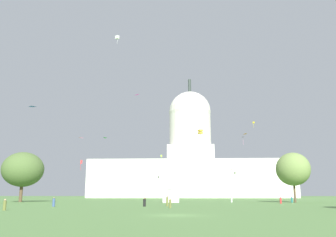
# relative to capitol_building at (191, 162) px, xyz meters

# --- Properties ---
(ground_plane) EXTENTS (800.00, 800.00, 0.00)m
(ground_plane) POSITION_rel_capitol_building_xyz_m (-3.57, -178.33, -20.93)
(ground_plane) COLOR #567F42
(capitol_building) EXTENTS (118.84, 26.90, 72.25)m
(capitol_building) POSITION_rel_capitol_building_xyz_m (0.00, 0.00, 0.00)
(capitol_building) COLOR silver
(capitol_building) RESTS_ON ground_plane
(event_tent) EXTENTS (4.90, 7.22, 5.04)m
(event_tent) POSITION_rel_capitol_building_xyz_m (-6.75, -119.84, -18.40)
(event_tent) COLOR white
(event_tent) RESTS_ON ground_plane
(tree_west_near) EXTENTS (13.59, 12.89, 13.72)m
(tree_west_near) POSITION_rel_capitol_building_xyz_m (-48.26, -116.38, -12.05)
(tree_west_near) COLOR brown
(tree_west_near) RESTS_ON ground_plane
(tree_east_far) EXTENTS (11.95, 12.12, 12.77)m
(tree_east_far) POSITION_rel_capitol_building_xyz_m (25.25, -119.92, -12.45)
(tree_east_far) COLOR brown
(tree_east_far) RESTS_ON ground_plane
(person_olive_mid_center) EXTENTS (0.52, 0.52, 1.52)m
(person_olive_mid_center) POSITION_rel_capitol_building_xyz_m (-5.00, -159.28, -20.24)
(person_olive_mid_center) COLOR olive
(person_olive_mid_center) RESTS_ON ground_plane
(person_white_edge_east) EXTENTS (0.55, 0.55, 1.57)m
(person_white_edge_east) POSITION_rel_capitol_building_xyz_m (9.18, -119.25, -20.22)
(person_white_edge_east) COLOR silver
(person_white_edge_east) RESTS_ON ground_plane
(person_olive_front_right) EXTENTS (0.57, 0.57, 1.51)m
(person_olive_front_right) POSITION_rel_capitol_building_xyz_m (-11.59, -135.57, -20.25)
(person_olive_front_right) COLOR olive
(person_olive_front_right) RESTS_ON ground_plane
(person_olive_lawn_far_left) EXTENTS (0.58, 0.58, 1.48)m
(person_olive_lawn_far_left) POSITION_rel_capitol_building_xyz_m (-26.42, -168.32, -20.27)
(person_olive_lawn_far_left) COLOR olive
(person_olive_lawn_far_left) RESTS_ON ground_plane
(person_black_mid_right) EXTENTS (0.53, 0.53, 1.53)m
(person_black_mid_right) POSITION_rel_capitol_building_xyz_m (-9.78, -152.18, -20.25)
(person_black_mid_right) COLOR black
(person_black_mid_right) RESTS_ON ground_plane
(person_teal_near_tree_east) EXTENTS (0.41, 0.41, 1.57)m
(person_teal_near_tree_east) POSITION_rel_capitol_building_xyz_m (23.94, -121.65, -20.21)
(person_teal_near_tree_east) COLOR #1E757A
(person_teal_near_tree_east) RESTS_ON ground_plane
(person_olive_back_left) EXTENTS (0.54, 0.54, 1.78)m
(person_olive_back_left) POSITION_rel_capitol_building_xyz_m (-5.93, -150.47, -20.11)
(person_olive_back_left) COLOR olive
(person_olive_back_left) RESTS_ON ground_plane
(person_red_aisle_center) EXTENTS (0.52, 0.52, 1.52)m
(person_red_aisle_center) POSITION_rel_capitol_building_xyz_m (18.89, -130.66, -20.25)
(person_red_aisle_center) COLOR red
(person_red_aisle_center) RESTS_ON ground_plane
(person_denim_front_center) EXTENTS (0.61, 0.61, 1.59)m
(person_denim_front_center) POSITION_rel_capitol_building_xyz_m (-25.34, -153.36, -20.22)
(person_denim_front_center) COLOR #3D5684
(person_denim_front_center) RESTS_ON ground_plane
(kite_lime_mid) EXTENTS (0.87, 0.34, 4.55)m
(kite_lime_mid) POSITION_rel_capitol_building_xyz_m (-15.56, -27.63, 0.26)
(kite_lime_mid) COLOR #8CD133
(kite_magenta_mid) EXTENTS (1.61, 1.57, 0.37)m
(kite_magenta_mid) POSITION_rel_capitol_building_xyz_m (-13.83, -131.53, 4.71)
(kite_magenta_mid) COLOR #D1339E
(kite_violet_low) EXTENTS (1.30, 1.41, 4.29)m
(kite_violet_low) POSITION_rel_capitol_building_xyz_m (-39.02, -73.45, -7.23)
(kite_violet_low) COLOR purple
(kite_turquoise_low) EXTENTS (0.67, 0.57, 4.81)m
(kite_turquoise_low) POSITION_rel_capitol_building_xyz_m (28.56, -108.11, -9.15)
(kite_turquoise_low) COLOR teal
(kite_black_mid) EXTENTS (1.29, 1.80, 3.70)m
(kite_black_mid) POSITION_rel_capitol_building_xyz_m (26.54, -33.97, 8.68)
(kite_black_mid) COLOR black
(kite_red_low) EXTENTS (0.51, 0.47, 2.97)m
(kite_red_low) POSITION_rel_capitol_building_xyz_m (-33.35, -111.03, -9.88)
(kite_red_low) COLOR red
(kite_pink_low) EXTENTS (1.33, 1.57, 0.16)m
(kite_pink_low) POSITION_rel_capitol_building_xyz_m (-28.63, -130.20, -5.79)
(kite_pink_low) COLOR pink
(kite_orange_low) EXTENTS (1.00, 1.84, 0.14)m
(kite_orange_low) POSITION_rel_capitol_building_xyz_m (13.51, -121.57, -3.70)
(kite_orange_low) COLOR orange
(kite_white_high) EXTENTS (1.51, 1.53, 2.97)m
(kite_white_high) POSITION_rel_capitol_building_xyz_m (-25.68, -102.02, 33.73)
(kite_white_high) COLOR white
(kite_cyan_low) EXTENTS (0.24, 0.74, 2.96)m
(kite_cyan_low) POSITION_rel_capitol_building_xyz_m (-18.45, -120.23, -10.56)
(kite_cyan_low) COLOR #33BCDB
(kite_gold_low) EXTENTS (1.12, 1.12, 3.01)m
(kite_gold_low) POSITION_rel_capitol_building_xyz_m (0.56, -140.29, -5.91)
(kite_gold_low) COLOR gold
(kite_yellow_high) EXTENTS (1.06, 1.05, 2.85)m
(kite_yellow_high) POSITION_rel_capitol_building_xyz_m (29.81, -45.25, 14.63)
(kite_yellow_high) COLOR yellow
(kite_blue_mid) EXTENTS (1.52, 0.90, 0.17)m
(kite_blue_mid) POSITION_rel_capitol_building_xyz_m (-37.00, -139.34, 0.11)
(kite_blue_mid) COLOR blue
(kite_green_low) EXTENTS (0.96, 1.83, 0.15)m
(kite_green_low) POSITION_rel_capitol_building_xyz_m (-23.67, -120.60, -4.35)
(kite_green_low) COLOR green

